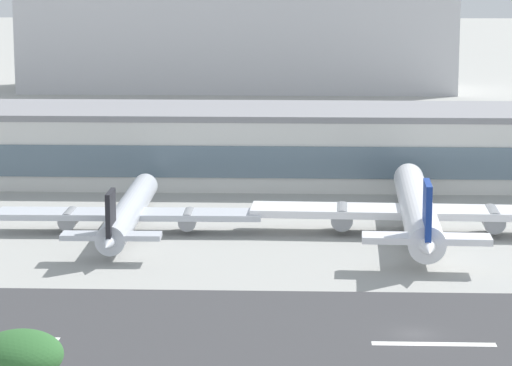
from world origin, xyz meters
The scene contains 8 objects.
ground_plane centered at (0.00, 0.00, 0.00)m, with size 1400.00×1400.00×0.00m, color #9E9E99.
runway_strip centered at (0.00, -3.12, 0.04)m, with size 800.00×36.75×0.08m, color #38383A.
runway_centreline_dash_4 centered at (1.56, -3.12, 0.09)m, with size 12.00×1.20×0.01m, color white.
terminal_building centered at (-15.61, 84.77, 6.19)m, with size 209.60×23.98×12.37m.
distant_hotel_block centered at (-30.16, 233.93, 20.56)m, with size 123.73×34.87×41.13m, color #BCBCC1.
airliner_black_tail_gate_0 centered at (-34.93, 43.62, 2.82)m, with size 36.28×42.42×8.85m.
airliner_navy_tail_gate_1 centered at (4.30, 43.96, 3.43)m, with size 45.32×51.70×10.79m.
palm_tree_0 centered at (-29.06, -42.56, 11.64)m, with size 5.60×5.60×13.42m.
Camera 1 is at (-11.27, -113.80, 36.23)m, focal length 83.54 mm.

